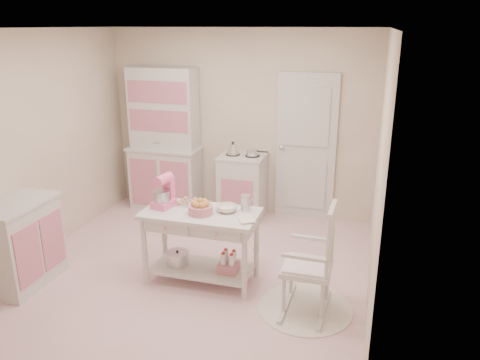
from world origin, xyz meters
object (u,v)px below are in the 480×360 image
Objects in this scene: rocking_chair at (307,258)px; bread_basket at (200,210)px; work_table at (201,247)px; stand_mixer at (163,192)px; hutch at (164,140)px; base_cabinet at (20,243)px; stove at (242,187)px.

bread_basket is (-1.13, 0.18, 0.30)m from rocking_chair.
stand_mixer reaches higher than work_table.
hutch reaches higher than work_table.
stand_mixer reaches higher than rocking_chair.
base_cabinet is 0.84× the size of rocking_chair.
hutch is 1.89× the size of rocking_chair.
stand_mixer is at bearing -101.31° from stove.
work_table is at bearing 17.35° from base_cabinet.
stove is 0.84× the size of rocking_chair.
hutch is at bearing 140.70° from rocking_chair.
base_cabinet is (-0.54, -2.43, -0.58)m from hutch.
rocking_chair is 1.18m from bread_basket.
work_table is (-1.15, 0.23, -0.15)m from rocking_chair.
base_cabinet is at bearing -102.63° from hutch.
work_table is at bearing -88.08° from stove.
rocking_chair is 4.40× the size of bread_basket.
hutch reaches higher than bread_basket.
rocking_chair is 3.24× the size of stand_mixer.
bread_basket is (1.28, -1.92, -0.19)m from hutch.
bread_basket is (0.02, -0.05, 0.45)m from work_table.
base_cabinet is 0.77× the size of work_table.
stand_mixer is at bearing -65.51° from hutch.
bread_basket reaches higher than work_table.
rocking_chair is at bearing -59.38° from stove.
base_cabinet is at bearing -162.65° from work_table.
stove is at bearing 122.31° from rocking_chair.
bread_basket is at bearing 15.73° from base_cabinet.
stand_mixer reaches higher than bread_basket.
hutch reaches higher than base_cabinet.
stand_mixer is at bearing 177.27° from work_table.
hutch is 2.03m from stand_mixer.
stove reaches higher than bread_basket.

